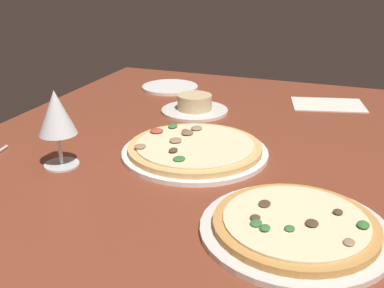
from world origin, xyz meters
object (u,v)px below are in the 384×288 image
paper_menu (328,105)px  wine_glass_far (56,115)px  pizza_main (193,149)px  pizza_side (295,226)px  ramekin_on_saucer (195,106)px  side_plate (170,87)px

paper_menu → wine_glass_far: bearing=128.7°
pizza_main → wine_glass_far: bearing=122.6°
pizza_side → pizza_main: bearing=47.2°
ramekin_on_saucer → side_plate: (20.64, 16.20, -1.40)cm
pizza_main → ramekin_on_saucer: size_ratio=1.73×
ramekin_on_saucer → side_plate: bearing=38.1°
pizza_side → wine_glass_far: wine_glass_far is taller
pizza_main → ramekin_on_saucer: 30.27cm
pizza_main → wine_glass_far: wine_glass_far is taller
paper_menu → side_plate: bearing=75.0°
ramekin_on_saucer → wine_glass_far: wine_glass_far is taller
ramekin_on_saucer → paper_menu: size_ratio=0.91×
ramekin_on_saucer → wine_glass_far: bearing=162.5°
pizza_side → side_plate: size_ratio=1.66×
pizza_main → wine_glass_far: size_ratio=1.98×
pizza_side → paper_menu: bearing=1.5°
pizza_side → paper_menu: (72.74, 1.87, -1.03)cm
wine_glass_far → paper_menu: wine_glass_far is taller
pizza_side → paper_menu: pizza_side is taller
pizza_main → side_plate: size_ratio=1.77×
side_plate → wine_glass_far: bearing=-177.9°
pizza_main → side_plate: bearing=28.1°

